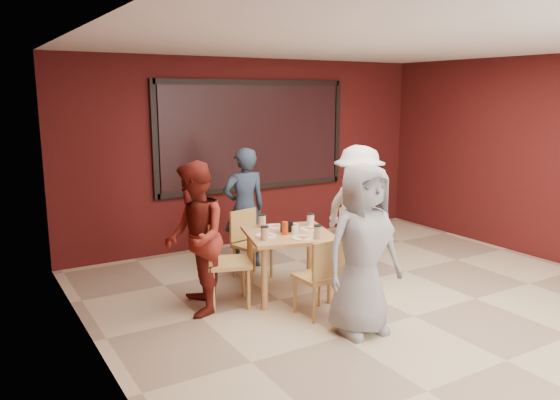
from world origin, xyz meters
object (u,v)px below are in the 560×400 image
chair_back (249,240)px  diner_right (358,212)px  dining_table (289,240)px  diner_back (244,208)px  diner_front (363,250)px  diner_left (195,238)px  chair_right (346,243)px  chair_left (221,257)px  chair_front (322,273)px

chair_back → diner_right: (1.17, -0.70, 0.35)m
dining_table → diner_back: bearing=87.6°
diner_front → diner_left: 1.75m
chair_right → chair_back: bearing=135.6°
chair_back → chair_left: bearing=-135.6°
chair_back → diner_right: bearing=-31.1°
chair_left → dining_table: bearing=-7.5°
diner_back → diner_right: bearing=140.6°
chair_back → diner_back: bearing=70.1°
chair_left → diner_front: 1.60m
chair_right → diner_back: diner_back is taller
chair_left → chair_right: size_ratio=1.08×
dining_table → diner_right: 1.10m
diner_back → diner_left: (-1.15, -1.10, 0.01)m
chair_right → diner_left: (-1.89, 0.13, 0.30)m
chair_back → chair_front: bearing=-88.6°
chair_left → diner_left: size_ratio=0.60×
chair_right → diner_front: diner_front is taller
chair_front → diner_back: (0.10, 1.90, 0.32)m
chair_back → diner_left: size_ratio=0.52×
chair_back → diner_right: size_ratio=0.51×
chair_back → diner_left: bearing=-144.5°
chair_left → diner_back: diner_back is taller
chair_front → diner_left: bearing=142.8°
dining_table → chair_back: dining_table is taller
dining_table → chair_right: 0.80m
chair_back → diner_front: (0.16, -2.02, 0.35)m
chair_front → dining_table: bearing=86.2°
diner_front → chair_left: bearing=126.5°
dining_table → chair_left: chair_left is taller
chair_right → diner_right: size_ratio=0.54×
diner_front → chair_front: bearing=106.7°
diner_front → diner_right: same height
diner_left → chair_left: bearing=111.2°
diner_back → diner_left: size_ratio=0.99×
diner_left → dining_table: bearing=102.4°
diner_left → chair_front: bearing=69.4°
diner_left → diner_right: (2.18, 0.02, 0.03)m
chair_left → chair_right: 1.60m
dining_table → diner_back: size_ratio=0.72×
diner_front → dining_table: bearing=96.3°
chair_back → diner_front: 2.05m
diner_back → chair_front: bearing=93.8°
chair_back → chair_right: bearing=-44.4°
chair_back → chair_right: 1.23m
diner_right → chair_right: bearing=111.9°
chair_front → chair_right: 1.07m
chair_back → diner_front: diner_front is taller
diner_back → diner_left: diner_left is taller
dining_table → chair_right: bearing=-3.7°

